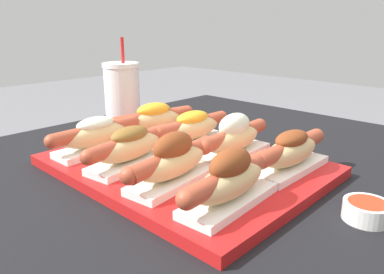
% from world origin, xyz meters
% --- Properties ---
extents(serving_tray, '(0.46, 0.35, 0.02)m').
position_xyz_m(serving_tray, '(-0.06, 0.03, 0.77)').
color(serving_tray, red).
rests_on(serving_tray, patio_table).
extents(hot_dog_0, '(0.06, 0.20, 0.07)m').
position_xyz_m(hot_dog_0, '(-0.21, -0.05, 0.81)').
color(hot_dog_0, white).
rests_on(hot_dog_0, serving_tray).
extents(hot_dog_1, '(0.08, 0.20, 0.07)m').
position_xyz_m(hot_dog_1, '(-0.11, -0.05, 0.81)').
color(hot_dog_1, white).
rests_on(hot_dog_1, serving_tray).
extents(hot_dog_2, '(0.08, 0.20, 0.08)m').
position_xyz_m(hot_dog_2, '(-0.00, -0.05, 0.81)').
color(hot_dog_2, white).
rests_on(hot_dog_2, serving_tray).
extents(hot_dog_3, '(0.07, 0.20, 0.08)m').
position_xyz_m(hot_dog_3, '(0.11, -0.05, 0.81)').
color(hot_dog_3, white).
rests_on(hot_dog_3, serving_tray).
extents(hot_dog_4, '(0.09, 0.20, 0.07)m').
position_xyz_m(hot_dog_4, '(-0.22, 0.09, 0.81)').
color(hot_dog_4, white).
rests_on(hot_dog_4, serving_tray).
extents(hot_dog_5, '(0.06, 0.20, 0.07)m').
position_xyz_m(hot_dog_5, '(-0.11, 0.10, 0.81)').
color(hot_dog_5, white).
rests_on(hot_dog_5, serving_tray).
extents(hot_dog_6, '(0.07, 0.20, 0.08)m').
position_xyz_m(hot_dog_6, '(-0.01, 0.10, 0.81)').
color(hot_dog_6, white).
rests_on(hot_dog_6, serving_tray).
extents(hot_dog_7, '(0.06, 0.20, 0.07)m').
position_xyz_m(hot_dog_7, '(0.10, 0.11, 0.81)').
color(hot_dog_7, white).
rests_on(hot_dog_7, serving_tray).
extents(sauce_bowl, '(0.06, 0.06, 0.03)m').
position_xyz_m(sauce_bowl, '(0.24, 0.07, 0.77)').
color(sauce_bowl, silver).
rests_on(sauce_bowl, patio_table).
extents(drink_cup, '(0.09, 0.09, 0.22)m').
position_xyz_m(drink_cup, '(-0.37, 0.12, 0.84)').
color(drink_cup, white).
rests_on(drink_cup, patio_table).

